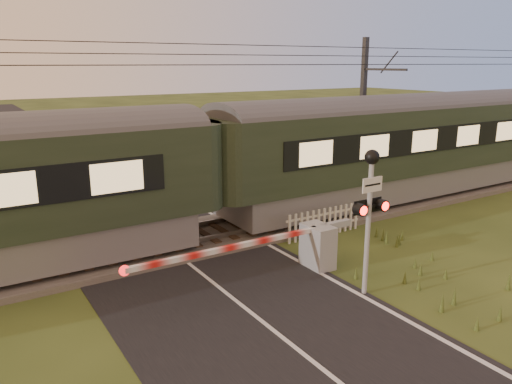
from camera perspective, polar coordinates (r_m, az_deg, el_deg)
ground at (r=10.75m, az=3.42°, el=-16.63°), size 160.00×160.00×0.00m
road at (r=10.59m, az=4.26°, el=-17.10°), size 6.00×140.00×0.03m
track_bed at (r=15.94m, az=-10.28°, el=-5.86°), size 140.00×3.40×0.39m
overhead_wires at (r=14.96m, az=-11.29°, el=14.91°), size 120.00×0.62×0.62m
train at (r=15.87m, az=-5.79°, el=2.62°), size 43.25×2.98×4.03m
boom_gate at (r=13.88m, az=6.25°, el=-6.11°), size 6.68×0.95×1.26m
crossing_signal at (r=12.08m, az=12.88°, el=-0.54°), size 0.92×0.37×3.62m
picket_fence at (r=16.58m, az=7.79°, el=-3.42°), size 3.03×0.08×0.95m
catenary_mast at (r=22.61m, az=12.18°, el=8.87°), size 0.21×2.45×6.62m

